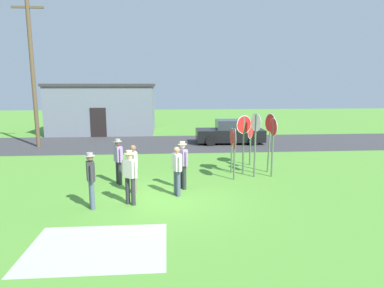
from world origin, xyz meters
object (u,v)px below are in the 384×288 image
object	(u,v)px
stop_sign_leaning_left	(251,134)
person_in_dark_shirt	(118,159)
stop_sign_low_front	(256,134)
person_in_teal	(130,174)
utility_pole	(33,71)
stop_sign_center_cluster	(235,145)
person_in_blue	(91,177)
parked_car_on_street	(231,133)
person_with_sunhat	(133,166)
person_on_left	(177,168)
person_near_signs	(182,162)
stop_sign_rear_left	(244,134)
stop_sign_tallest	(270,132)
stop_sign_leaning_right	(273,137)
stop_sign_nearest	(232,142)

from	to	relation	value
stop_sign_leaning_left	person_in_dark_shirt	xyz separation A→B (m)	(-5.72, -2.63, -0.47)
stop_sign_low_front	person_in_teal	distance (m)	5.58
utility_pole	stop_sign_center_cluster	xyz separation A→B (m)	(10.44, -8.00, -3.11)
person_in_blue	parked_car_on_street	bearing A→B (deg)	59.98
parked_car_on_street	person_with_sunhat	xyz separation A→B (m)	(-5.28, -9.66, 0.26)
person_on_left	person_with_sunhat	bearing A→B (deg)	163.62
stop_sign_center_cluster	person_near_signs	size ratio (longest dim) A/B	1.18
parked_car_on_street	person_in_blue	bearing A→B (deg)	-120.02
stop_sign_center_cluster	person_in_dark_shirt	distance (m)	4.50
person_in_teal	person_near_signs	xyz separation A→B (m)	(1.71, 1.49, 0.00)
stop_sign_center_cluster	parked_car_on_street	bearing A→B (deg)	80.01
utility_pole	person_with_sunhat	world-z (taller)	utility_pole
parked_car_on_street	stop_sign_rear_left	distance (m)	7.69
stop_sign_low_front	stop_sign_tallest	world-z (taller)	stop_sign_low_front
parked_car_on_street	person_near_signs	xyz separation A→B (m)	(-3.56, -9.35, 0.30)
stop_sign_low_front	person_on_left	bearing A→B (deg)	-146.86
person_in_teal	person_near_signs	distance (m)	2.27
stop_sign_leaning_right	utility_pole	bearing A→B (deg)	147.60
stop_sign_center_cluster	person_on_left	bearing A→B (deg)	-142.74
stop_sign_low_front	person_with_sunhat	world-z (taller)	stop_sign_low_front
person_near_signs	stop_sign_leaning_left	bearing A→B (deg)	45.56
person_in_teal	person_in_dark_shirt	bearing A→B (deg)	106.38
person_near_signs	person_in_teal	bearing A→B (deg)	-138.95
stop_sign_low_front	person_with_sunhat	xyz separation A→B (m)	(-4.72, -1.67, -0.83)
parked_car_on_street	person_in_dark_shirt	xyz separation A→B (m)	(-5.94, -8.58, 0.30)
stop_sign_leaning_right	stop_sign_low_front	world-z (taller)	stop_sign_low_front
stop_sign_leaning_left	stop_sign_center_cluster	xyz separation A→B (m)	(-1.24, -2.38, -0.04)
utility_pole	person_in_blue	bearing A→B (deg)	-62.93
stop_sign_rear_left	stop_sign_leaning_right	bearing A→B (deg)	-21.56
stop_sign_leaning_right	stop_sign_tallest	world-z (taller)	stop_sign_tallest
utility_pole	stop_sign_center_cluster	bearing A→B (deg)	-37.45
stop_sign_rear_left	person_on_left	xyz separation A→B (m)	(-2.85, -2.53, -0.75)
stop_sign_leaning_right	person_on_left	world-z (taller)	stop_sign_leaning_right
parked_car_on_street	stop_sign_leaning_left	distance (m)	6.00
person_in_teal	person_near_signs	size ratio (longest dim) A/B	1.00
person_on_left	person_in_dark_shirt	bearing A→B (deg)	144.86
stop_sign_tallest	person_near_signs	distance (m)	4.42
stop_sign_leaning_left	stop_sign_tallest	bearing A→B (deg)	-69.74
stop_sign_nearest	person_in_dark_shirt	distance (m)	4.77
stop_sign_rear_left	stop_sign_tallest	xyz separation A→B (m)	(1.19, 0.30, 0.04)
stop_sign_low_front	person_in_dark_shirt	xyz separation A→B (m)	(-5.39, -0.59, -0.80)
person_in_teal	stop_sign_low_front	bearing A→B (deg)	31.20
stop_sign_low_front	person_near_signs	bearing A→B (deg)	-155.56
stop_sign_rear_left	stop_sign_center_cluster	xyz separation A→B (m)	(-0.54, -0.77, -0.29)
stop_sign_rear_left	person_in_dark_shirt	bearing A→B (deg)	-168.57
stop_sign_leaning_right	person_in_teal	xyz separation A→B (m)	(-5.44, -2.85, -0.66)
stop_sign_low_front	person_on_left	xyz separation A→B (m)	(-3.23, -2.11, -0.83)
stop_sign_center_cluster	person_with_sunhat	size ratio (longest dim) A/B	1.22
stop_sign_leaning_left	stop_sign_low_front	size ratio (longest dim) A/B	0.81
utility_pole	stop_sign_nearest	distance (m)	13.01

